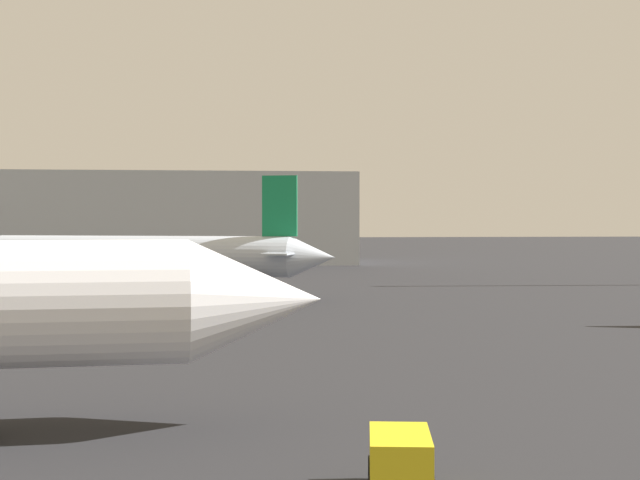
{
  "coord_description": "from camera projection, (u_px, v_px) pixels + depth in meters",
  "views": [
    {
      "loc": [
        -0.1,
        -6.32,
        5.91
      ],
      "look_at": [
        5.05,
        36.28,
        4.97
      ],
      "focal_mm": 53.33,
      "sensor_mm": 36.0,
      "label": 1
    }
  ],
  "objects": [
    {
      "name": "airplane_far_left",
      "position": [
        144.0,
        256.0,
        71.14
      ],
      "size": [
        28.99,
        23.42,
        9.08
      ],
      "rotation": [
        0.0,
        0.0,
        2.81
      ],
      "color": "#B2BCCC",
      "rests_on": "ground_plane"
    },
    {
      "name": "baggage_cart",
      "position": [
        400.0,
        459.0,
        20.41
      ],
      "size": [
        1.73,
        2.58,
        1.3
      ],
      "rotation": [
        0.0,
        0.0,
        4.54
      ],
      "color": "gold",
      "rests_on": "ground_plane"
    },
    {
      "name": "terminal_building",
      "position": [
        83.0,
        219.0,
        126.61
      ],
      "size": [
        71.42,
        20.67,
        11.98
      ],
      "primitive_type": "cube",
      "color": "#999EA3",
      "rests_on": "ground_plane"
    }
  ]
}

